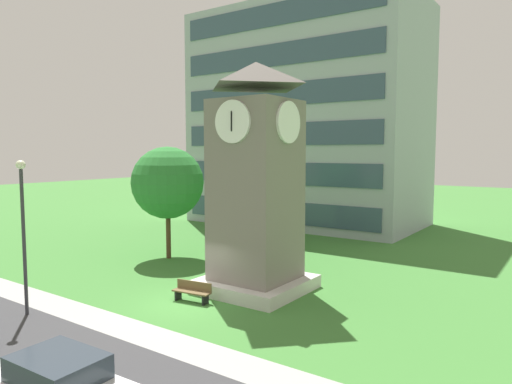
{
  "coord_description": "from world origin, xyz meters",
  "views": [
    {
      "loc": [
        13.93,
        -14.39,
        6.62
      ],
      "look_at": [
        0.7,
        4.45,
        4.6
      ],
      "focal_mm": 32.77,
      "sensor_mm": 36.0,
      "label": 1
    }
  ],
  "objects_px": {
    "street_lamp": "(23,221)",
    "tree_near_tower": "(254,197)",
    "clock_tower": "(256,190)",
    "tree_streetside": "(266,197)",
    "tree_by_building": "(168,183)",
    "park_bench": "(192,291)"
  },
  "relations": [
    {
      "from": "tree_near_tower",
      "to": "tree_streetside",
      "type": "relative_size",
      "value": 0.98
    },
    {
      "from": "clock_tower",
      "to": "park_bench",
      "type": "bearing_deg",
      "value": -113.8
    },
    {
      "from": "tree_streetside",
      "to": "clock_tower",
      "type": "bearing_deg",
      "value": -63.21
    },
    {
      "from": "clock_tower",
      "to": "tree_streetside",
      "type": "relative_size",
      "value": 1.88
    },
    {
      "from": "clock_tower",
      "to": "tree_by_building",
      "type": "height_order",
      "value": "clock_tower"
    },
    {
      "from": "park_bench",
      "to": "tree_near_tower",
      "type": "height_order",
      "value": "tree_near_tower"
    },
    {
      "from": "park_bench",
      "to": "tree_near_tower",
      "type": "distance_m",
      "value": 11.95
    },
    {
      "from": "clock_tower",
      "to": "tree_near_tower",
      "type": "distance_m",
      "value": 9.62
    },
    {
      "from": "clock_tower",
      "to": "street_lamp",
      "type": "bearing_deg",
      "value": -125.28
    },
    {
      "from": "tree_near_tower",
      "to": "tree_streetside",
      "type": "distance_m",
      "value": 5.78
    },
    {
      "from": "clock_tower",
      "to": "tree_streetside",
      "type": "xyz_separation_m",
      "value": [
        -1.74,
        3.45,
        -0.7
      ]
    },
    {
      "from": "street_lamp",
      "to": "tree_near_tower",
      "type": "distance_m",
      "value": 15.8
    },
    {
      "from": "park_bench",
      "to": "tree_by_building",
      "type": "bearing_deg",
      "value": 142.32
    },
    {
      "from": "park_bench",
      "to": "tree_near_tower",
      "type": "relative_size",
      "value": 0.33
    },
    {
      "from": "park_bench",
      "to": "tree_near_tower",
      "type": "xyz_separation_m",
      "value": [
        -4.29,
        10.72,
        3.08
      ]
    },
    {
      "from": "clock_tower",
      "to": "tree_near_tower",
      "type": "xyz_separation_m",
      "value": [
        -5.61,
        7.72,
        -1.25
      ]
    },
    {
      "from": "street_lamp",
      "to": "tree_near_tower",
      "type": "xyz_separation_m",
      "value": [
        0.1,
        15.79,
        -0.31
      ]
    },
    {
      "from": "clock_tower",
      "to": "tree_by_building",
      "type": "relative_size",
      "value": 1.55
    },
    {
      "from": "street_lamp",
      "to": "park_bench",
      "type": "bearing_deg",
      "value": 49.15
    },
    {
      "from": "street_lamp",
      "to": "clock_tower",
      "type": "bearing_deg",
      "value": 54.72
    },
    {
      "from": "clock_tower",
      "to": "tree_by_building",
      "type": "xyz_separation_m",
      "value": [
        -8.3,
        2.39,
        -0.11
      ]
    },
    {
      "from": "park_bench",
      "to": "tree_by_building",
      "type": "xyz_separation_m",
      "value": [
        -6.98,
        5.39,
        4.22
      ]
    }
  ]
}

